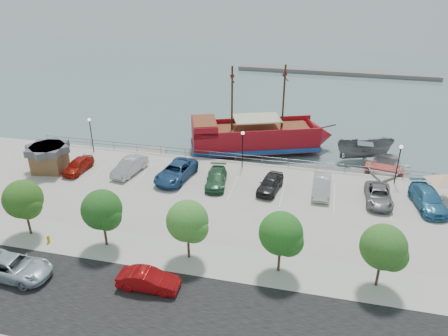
# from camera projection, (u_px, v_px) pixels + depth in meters

# --- Properties ---
(ground) EXTENTS (160.00, 160.00, 0.00)m
(ground) POSITION_uv_depth(u_px,v_px,m) (229.00, 205.00, 43.08)
(ground) COLOR slate
(street) EXTENTS (100.00, 8.00, 0.04)m
(street) POSITION_uv_depth(u_px,v_px,m) (176.00, 315.00, 28.68)
(street) COLOR black
(street) RESTS_ON land_slab
(sidewalk) EXTENTS (100.00, 4.00, 0.05)m
(sidewalk) POSITION_uv_depth(u_px,v_px,m) (201.00, 259.00, 33.91)
(sidewalk) COLOR #B4B1A3
(sidewalk) RESTS_ON land_slab
(seawall_railing) EXTENTS (50.00, 0.06, 1.00)m
(seawall_railing) POSITION_uv_depth(u_px,v_px,m) (244.00, 158.00, 49.19)
(seawall_railing) COLOR #5E6061
(seawall_railing) RESTS_ON land_slab
(far_shore) EXTENTS (40.00, 3.00, 0.80)m
(far_shore) POSITION_uv_depth(u_px,v_px,m) (336.00, 72.00, 88.77)
(far_shore) COLOR slate
(far_shore) RESTS_ON ground
(pirate_ship) EXTENTS (18.22, 10.65, 11.32)m
(pirate_ship) POSITION_uv_depth(u_px,v_px,m) (265.00, 138.00, 53.70)
(pirate_ship) COLOR maroon
(pirate_ship) RESTS_ON ground
(patrol_boat) EXTENTS (6.99, 3.88, 2.56)m
(patrol_boat) POSITION_uv_depth(u_px,v_px,m) (364.00, 151.00, 51.51)
(patrol_boat) COLOR slate
(patrol_boat) RESTS_ON ground
(speedboat) EXTENTS (6.65, 8.38, 1.56)m
(speedboat) POSITION_uv_depth(u_px,v_px,m) (384.00, 171.00, 48.09)
(speedboat) COLOR silver
(speedboat) RESTS_ON ground
(dock_west) EXTENTS (7.65, 4.02, 0.42)m
(dock_west) POSITION_uv_depth(u_px,v_px,m) (136.00, 152.00, 53.84)
(dock_west) COLOR gray
(dock_west) RESTS_ON ground
(dock_mid) EXTENTS (6.42, 3.38, 0.35)m
(dock_mid) POSITION_uv_depth(u_px,v_px,m) (310.00, 170.00, 49.52)
(dock_mid) COLOR slate
(dock_mid) RESTS_ON ground
(dock_east) EXTENTS (7.71, 2.95, 0.43)m
(dock_east) POSITION_uv_depth(u_px,v_px,m) (384.00, 177.00, 47.86)
(dock_east) COLOR slate
(dock_east) RESTS_ON ground
(shed) EXTENTS (4.01, 4.01, 2.88)m
(shed) POSITION_uv_depth(u_px,v_px,m) (49.00, 157.00, 47.10)
(shed) COLOR brown
(shed) RESTS_ON land_slab
(canopy_tent) EXTENTS (4.89, 4.89, 3.11)m
(canopy_tent) POSITION_uv_depth(u_px,v_px,m) (445.00, 174.00, 40.96)
(canopy_tent) COLOR slate
(canopy_tent) RESTS_ON land_slab
(street_van) EXTENTS (5.82, 2.90, 1.59)m
(street_van) POSITION_uv_depth(u_px,v_px,m) (14.00, 267.00, 31.88)
(street_van) COLOR #ABBCC6
(street_van) RESTS_ON street
(street_sedan) EXTENTS (4.46, 1.66, 1.45)m
(street_sedan) POSITION_uv_depth(u_px,v_px,m) (148.00, 280.00, 30.69)
(street_sedan) COLOR #980B0D
(street_sedan) RESTS_ON street
(fire_hydrant) EXTENTS (0.24, 0.24, 0.70)m
(fire_hydrant) POSITION_uv_depth(u_px,v_px,m) (48.00, 239.00, 35.66)
(fire_hydrant) COLOR #C1A800
(fire_hydrant) RESTS_ON sidewalk
(lamp_post_left) EXTENTS (0.36, 0.36, 4.28)m
(lamp_post_left) POSITION_uv_depth(u_px,v_px,m) (91.00, 129.00, 50.67)
(lamp_post_left) COLOR black
(lamp_post_left) RESTS_ON land_slab
(lamp_post_mid) EXTENTS (0.36, 0.36, 4.28)m
(lamp_post_mid) POSITION_uv_depth(u_px,v_px,m) (243.00, 143.00, 46.98)
(lamp_post_mid) COLOR black
(lamp_post_mid) RESTS_ON land_slab
(lamp_post_right) EXTENTS (0.36, 0.36, 4.28)m
(lamp_post_right) POSITION_uv_depth(u_px,v_px,m) (399.00, 157.00, 43.71)
(lamp_post_right) COLOR black
(lamp_post_right) RESTS_ON land_slab
(tree_b) EXTENTS (3.30, 3.20, 5.00)m
(tree_b) POSITION_uv_depth(u_px,v_px,m) (24.00, 201.00, 35.42)
(tree_b) COLOR #473321
(tree_b) RESTS_ON sidewalk
(tree_c) EXTENTS (3.30, 3.20, 5.00)m
(tree_c) POSITION_uv_depth(u_px,v_px,m) (103.00, 211.00, 33.99)
(tree_c) COLOR #473321
(tree_c) RESTS_ON sidewalk
(tree_d) EXTENTS (3.30, 3.20, 5.00)m
(tree_d) POSITION_uv_depth(u_px,v_px,m) (189.00, 223.00, 32.56)
(tree_d) COLOR #473321
(tree_d) RESTS_ON sidewalk
(tree_e) EXTENTS (3.30, 3.20, 5.00)m
(tree_e) POSITION_uv_depth(u_px,v_px,m) (283.00, 235.00, 31.12)
(tree_e) COLOR #473321
(tree_e) RESTS_ON sidewalk
(tree_f) EXTENTS (3.30, 3.20, 5.00)m
(tree_f) POSITION_uv_depth(u_px,v_px,m) (386.00, 249.00, 29.69)
(tree_f) COLOR #473321
(tree_f) RESTS_ON sidewalk
(parked_car_a) EXTENTS (2.00, 4.40, 1.47)m
(parked_car_a) POSITION_uv_depth(u_px,v_px,m) (78.00, 165.00, 47.13)
(parked_car_a) COLOR #A4190E
(parked_car_a) RESTS_ON land_slab
(parked_car_b) EXTENTS (2.59, 5.13, 1.61)m
(parked_car_b) POSITION_uv_depth(u_px,v_px,m) (129.00, 166.00, 46.72)
(parked_car_b) COLOR #ACADAE
(parked_car_b) RESTS_ON land_slab
(parked_car_c) EXTENTS (3.65, 6.38, 1.68)m
(parked_car_c) POSITION_uv_depth(u_px,v_px,m) (176.00, 172.00, 45.54)
(parked_car_c) COLOR navy
(parked_car_c) RESTS_ON land_slab
(parked_car_d) EXTENTS (2.66, 5.11, 1.42)m
(parked_car_d) POSITION_uv_depth(u_px,v_px,m) (216.00, 179.00, 44.43)
(parked_car_d) COLOR #2C5E39
(parked_car_d) RESTS_ON land_slab
(parked_car_e) EXTENTS (2.57, 4.81, 1.55)m
(parked_car_e) POSITION_uv_depth(u_px,v_px,m) (270.00, 183.00, 43.36)
(parked_car_e) COLOR black
(parked_car_e) RESTS_ON land_slab
(parked_car_f) EXTENTS (1.73, 4.89, 1.61)m
(parked_car_f) POSITION_uv_depth(u_px,v_px,m) (322.00, 186.00, 42.86)
(parked_car_f) COLOR silver
(parked_car_f) RESTS_ON land_slab
(parked_car_g) EXTENTS (2.38, 5.10, 1.41)m
(parked_car_g) POSITION_uv_depth(u_px,v_px,m) (379.00, 195.00, 41.37)
(parked_car_g) COLOR slate
(parked_car_g) RESTS_ON land_slab
(parked_car_h) EXTENTS (3.30, 6.00, 1.65)m
(parked_car_h) POSITION_uv_depth(u_px,v_px,m) (428.00, 199.00, 40.52)
(parked_car_h) COLOR teal
(parked_car_h) RESTS_ON land_slab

